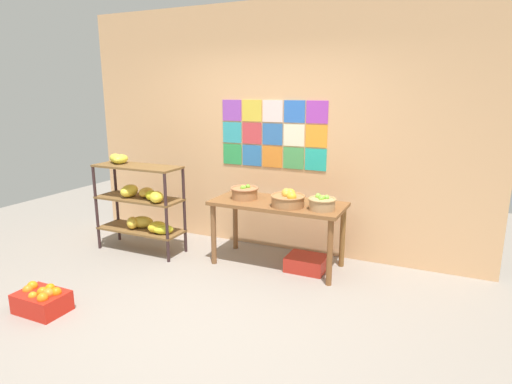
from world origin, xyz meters
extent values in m
plane|color=gray|center=(0.00, 0.00, 0.00)|extent=(9.68, 9.68, 0.00)
cube|color=#DFA975|center=(0.00, 1.87, 1.47)|extent=(5.14, 0.06, 2.94)
cube|color=purple|center=(-0.51, 1.84, 1.69)|extent=(0.25, 0.01, 0.25)
cube|color=gold|center=(-0.24, 1.84, 1.69)|extent=(0.25, 0.01, 0.25)
cube|color=silver|center=(0.04, 1.84, 1.69)|extent=(0.25, 0.01, 0.25)
cube|color=blue|center=(0.31, 1.84, 1.69)|extent=(0.25, 0.01, 0.25)
cube|color=purple|center=(0.58, 1.84, 1.69)|extent=(0.25, 0.01, 0.25)
cube|color=teal|center=(-0.51, 1.84, 1.42)|extent=(0.25, 0.01, 0.25)
cube|color=#CF3E47|center=(-0.24, 1.84, 1.42)|extent=(0.25, 0.01, 0.25)
cube|color=#326CB9|center=(0.04, 1.84, 1.42)|extent=(0.25, 0.01, 0.25)
cube|color=#F0EECD|center=(0.31, 1.84, 1.42)|extent=(0.25, 0.01, 0.25)
cube|color=orange|center=(0.58, 1.84, 1.42)|extent=(0.25, 0.01, 0.25)
cube|color=green|center=(-0.51, 1.84, 1.15)|extent=(0.25, 0.01, 0.25)
cube|color=#2F73BB|center=(-0.24, 1.84, 1.15)|extent=(0.25, 0.01, 0.25)
cube|color=orange|center=(0.04, 1.84, 1.15)|extent=(0.25, 0.01, 0.25)
cube|color=#47A157|center=(0.31, 1.84, 1.15)|extent=(0.25, 0.01, 0.25)
cube|color=#24B5A3|center=(0.58, 1.84, 1.15)|extent=(0.25, 0.01, 0.25)
cylinder|color=#322021|center=(-1.90, 0.87, 0.53)|extent=(0.04, 0.04, 1.06)
cylinder|color=#322021|center=(-0.85, 0.87, 0.53)|extent=(0.04, 0.04, 1.06)
cylinder|color=#322021|center=(-1.90, 1.23, 0.53)|extent=(0.04, 0.04, 1.06)
cylinder|color=#322021|center=(-0.85, 1.23, 0.53)|extent=(0.04, 0.04, 1.06)
cube|color=brown|center=(-1.38, 1.05, 0.27)|extent=(1.08, 0.39, 0.03)
ellipsoid|color=yellow|center=(-1.10, 1.01, 0.35)|extent=(0.28, 0.28, 0.14)
ellipsoid|color=yellow|center=(-0.99, 0.99, 0.33)|extent=(0.27, 0.24, 0.11)
ellipsoid|color=yellow|center=(-1.38, 1.08, 0.35)|extent=(0.31, 0.24, 0.15)
ellipsoid|color=yellow|center=(-1.47, 1.01, 0.35)|extent=(0.24, 0.25, 0.15)
cube|color=brown|center=(-1.38, 1.05, 0.66)|extent=(1.08, 0.39, 0.02)
ellipsoid|color=yellow|center=(-1.03, 0.94, 0.74)|extent=(0.26, 0.27, 0.13)
ellipsoid|color=yellow|center=(-1.32, 1.12, 0.73)|extent=(0.26, 0.30, 0.11)
ellipsoid|color=yellow|center=(-1.15, 1.01, 0.73)|extent=(0.25, 0.24, 0.11)
ellipsoid|color=yellow|center=(-1.51, 1.04, 0.74)|extent=(0.22, 0.31, 0.15)
cube|color=brown|center=(-1.38, 1.05, 1.05)|extent=(1.08, 0.39, 0.02)
ellipsoid|color=yellow|center=(-1.64, 1.08, 1.12)|extent=(0.18, 0.25, 0.11)
ellipsoid|color=yellow|center=(-1.73, 1.09, 1.12)|extent=(0.32, 0.27, 0.11)
cube|color=brown|center=(0.32, 1.32, 0.72)|extent=(1.46, 0.65, 0.04)
cylinder|color=brown|center=(-0.35, 1.05, 0.35)|extent=(0.06, 0.06, 0.70)
cylinder|color=brown|center=(0.99, 1.05, 0.35)|extent=(0.06, 0.06, 0.70)
cylinder|color=brown|center=(-0.35, 1.58, 0.35)|extent=(0.06, 0.06, 0.70)
cylinder|color=brown|center=(0.99, 1.58, 0.35)|extent=(0.06, 0.06, 0.70)
cylinder|color=#A76F43|center=(-0.08, 1.30, 0.80)|extent=(0.29, 0.29, 0.12)
torus|color=#AB6C46|center=(-0.08, 1.30, 0.86)|extent=(0.31, 0.31, 0.03)
sphere|color=#71BD30|center=(-0.06, 1.35, 0.87)|extent=(0.05, 0.05, 0.05)
sphere|color=#81C143|center=(-0.09, 1.30, 0.86)|extent=(0.05, 0.05, 0.05)
sphere|color=#70BB30|center=(-0.09, 1.29, 0.86)|extent=(0.06, 0.06, 0.06)
cylinder|color=#A26B3F|center=(0.49, 1.19, 0.79)|extent=(0.34, 0.34, 0.11)
torus|color=#A66D3F|center=(0.49, 1.19, 0.85)|extent=(0.36, 0.36, 0.02)
sphere|color=gold|center=(0.47, 1.18, 0.87)|extent=(0.08, 0.08, 0.08)
sphere|color=gold|center=(0.48, 1.20, 0.86)|extent=(0.09, 0.09, 0.09)
sphere|color=gold|center=(0.45, 1.23, 0.87)|extent=(0.10, 0.10, 0.10)
sphere|color=gold|center=(0.47, 1.25, 0.86)|extent=(0.10, 0.10, 0.10)
sphere|color=gold|center=(0.55, 1.12, 0.86)|extent=(0.10, 0.10, 0.10)
sphere|color=gold|center=(0.49, 1.25, 0.86)|extent=(0.10, 0.10, 0.10)
cylinder|color=tan|center=(0.85, 1.21, 0.79)|extent=(0.26, 0.26, 0.11)
torus|color=tan|center=(0.85, 1.21, 0.85)|extent=(0.29, 0.29, 0.02)
sphere|color=#84D140|center=(0.79, 1.26, 0.86)|extent=(0.06, 0.06, 0.06)
sphere|color=#81BD38|center=(0.85, 1.21, 0.86)|extent=(0.05, 0.05, 0.05)
sphere|color=#77C539|center=(0.84, 1.20, 0.86)|extent=(0.06, 0.06, 0.06)
sphere|color=#7BCE40|center=(0.88, 1.25, 0.86)|extent=(0.06, 0.06, 0.06)
cube|color=#B1281C|center=(0.67, 1.31, 0.08)|extent=(0.42, 0.34, 0.16)
cube|color=red|center=(-1.19, -0.54, 0.09)|extent=(0.44, 0.31, 0.18)
sphere|color=orange|center=(-1.06, -0.63, 0.20)|extent=(0.09, 0.09, 0.09)
sphere|color=orange|center=(-1.17, -0.54, 0.19)|extent=(0.09, 0.09, 0.09)
sphere|color=orange|center=(-1.16, -0.47, 0.20)|extent=(0.09, 0.09, 0.09)
sphere|color=orange|center=(-1.34, -0.55, 0.18)|extent=(0.09, 0.09, 0.09)
sphere|color=orange|center=(-1.05, -0.50, 0.19)|extent=(0.09, 0.09, 0.09)
sphere|color=orange|center=(-1.34, -0.50, 0.20)|extent=(0.09, 0.09, 0.09)
sphere|color=orange|center=(-1.19, -0.62, 0.18)|extent=(0.08, 0.08, 0.08)
sphere|color=orange|center=(-1.08, -0.55, 0.20)|extent=(0.09, 0.09, 0.09)
sphere|color=orange|center=(-1.12, -0.52, 0.19)|extent=(0.07, 0.07, 0.07)
camera|label=1|loc=(2.00, -2.89, 1.91)|focal=29.91mm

